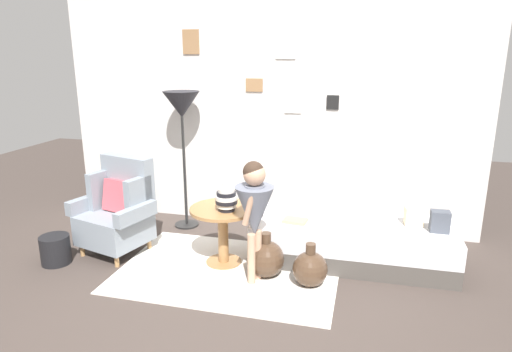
% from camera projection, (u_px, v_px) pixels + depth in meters
% --- Properties ---
extents(ground_plane, '(12.00, 12.00, 0.00)m').
position_uv_depth(ground_plane, '(209.00, 306.00, 3.60)').
color(ground_plane, '#423833').
extents(gallery_wall, '(4.80, 0.12, 2.60)m').
position_uv_depth(gallery_wall, '(265.00, 114.00, 5.07)').
color(gallery_wall, silver).
rests_on(gallery_wall, ground).
extents(rug, '(2.02, 1.38, 0.01)m').
position_uv_depth(rug, '(229.00, 270.00, 4.18)').
color(rug, silver).
rests_on(rug, ground).
extents(armchair, '(0.86, 0.73, 0.97)m').
position_uv_depth(armchair, '(118.00, 210.00, 4.51)').
color(armchair, tan).
rests_on(armchair, ground).
extents(daybed, '(1.91, 0.82, 0.40)m').
position_uv_depth(daybed, '(352.00, 241.00, 4.35)').
color(daybed, '#4C4742').
rests_on(daybed, ground).
extents(pillow_head, '(0.17, 0.12, 0.20)m').
position_uv_depth(pillow_head, '(440.00, 221.00, 4.05)').
color(pillow_head, '#474C56').
rests_on(pillow_head, daybed).
extents(pillow_mid, '(0.18, 0.14, 0.17)m').
position_uv_depth(pillow_mid, '(414.00, 216.00, 4.20)').
color(pillow_mid, beige).
rests_on(pillow_mid, daybed).
extents(side_table, '(0.62, 0.62, 0.57)m').
position_uv_depth(side_table, '(223.00, 223.00, 4.24)').
color(side_table, '#9E7042').
rests_on(side_table, ground).
extents(vase_striped, '(0.21, 0.21, 0.28)m').
position_uv_depth(vase_striped, '(226.00, 199.00, 4.10)').
color(vase_striped, black).
rests_on(vase_striped, side_table).
extents(floor_lamp, '(0.41, 0.41, 1.57)m').
position_uv_depth(floor_lamp, '(182.00, 110.00, 4.92)').
color(floor_lamp, black).
rests_on(floor_lamp, ground).
extents(person_child, '(0.34, 0.34, 1.11)m').
position_uv_depth(person_child, '(254.00, 207.00, 3.81)').
color(person_child, tan).
rests_on(person_child, ground).
extents(book_on_daybed, '(0.24, 0.19, 0.03)m').
position_uv_depth(book_on_daybed, '(295.00, 221.00, 4.29)').
color(book_on_daybed, '#939E6E').
rests_on(book_on_daybed, daybed).
extents(demijohn_near, '(0.34, 0.34, 0.42)m').
position_uv_depth(demijohn_near, '(266.00, 259.00, 4.05)').
color(demijohn_near, '#473323').
rests_on(demijohn_near, ground).
extents(demijohn_far, '(0.31, 0.31, 0.39)m').
position_uv_depth(demijohn_far, '(310.00, 269.00, 3.89)').
color(demijohn_far, '#473323').
rests_on(demijohn_far, ground).
extents(magazine_basket, '(0.28, 0.28, 0.28)m').
position_uv_depth(magazine_basket, '(55.00, 250.00, 4.31)').
color(magazine_basket, black).
rests_on(magazine_basket, ground).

